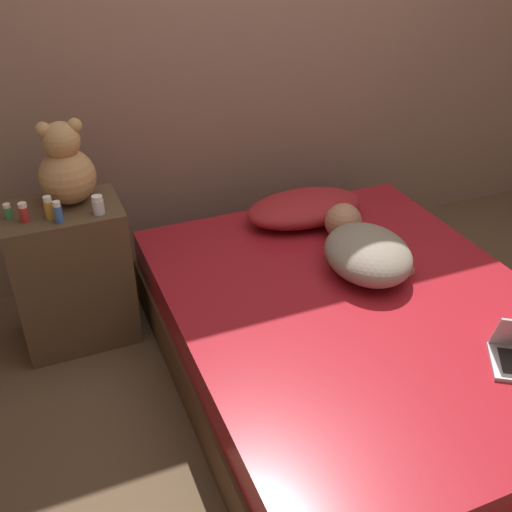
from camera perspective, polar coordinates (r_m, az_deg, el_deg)
name	(u,v)px	position (r m, az deg, el deg)	size (l,w,h in m)	color
ground_plane	(354,374)	(2.80, 9.33, -11.05)	(12.00, 12.00, 0.00)	brown
wall_back	(249,22)	(3.24, -0.68, 21.38)	(8.00, 0.06, 2.60)	#846656
bed	(358,340)	(2.67, 9.69, -7.92)	(1.54, 1.97, 0.40)	#4C331E
nightstand	(73,275)	(2.91, -17.05, -1.73)	(0.51, 0.36, 0.69)	brown
pillow	(304,208)	(3.10, 4.64, 4.59)	(0.62, 0.35, 0.15)	maroon
person_lying	(364,249)	(2.74, 10.29, 0.68)	(0.45, 0.66, 0.19)	gray
teddy_bear	(66,168)	(2.72, -17.64, 8.01)	(0.24, 0.24, 0.37)	tan
bottle_amber	(49,208)	(2.65, -19.12, 4.35)	(0.04, 0.04, 0.10)	gold
bottle_green	(8,212)	(2.72, -22.56, 3.94)	(0.03, 0.03, 0.07)	#3D8E4C
bottle_red	(24,213)	(2.66, -21.24, 3.88)	(0.04, 0.04, 0.09)	#B72D2D
bottle_clear	(98,205)	(2.64, -14.81, 4.72)	(0.05, 0.05, 0.08)	silver
bottle_blue	(58,212)	(2.61, -18.34, 3.99)	(0.03, 0.03, 0.09)	#3866B2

